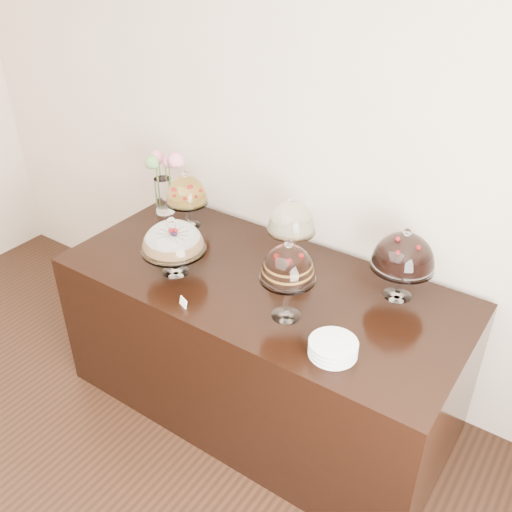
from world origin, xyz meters
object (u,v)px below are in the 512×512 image
Objects in this scene: cake_stand_sugar_sponge at (173,239)px; cake_stand_dark_choco at (404,254)px; display_counter at (261,345)px; plate_stack at (333,348)px; cake_stand_fruit_tart at (187,192)px; cake_stand_cheesecake at (292,220)px; flower_vase at (163,176)px; cake_stand_choco_layer at (288,266)px.

cake_stand_dark_choco is at bearing 23.80° from cake_stand_sugar_sponge.
plate_stack is at bearing -27.27° from display_counter.
plate_stack is at bearing -22.90° from cake_stand_fruit_tart.
cake_stand_dark_choco is at bearing 1.08° from cake_stand_cheesecake.
flower_vase is 2.01× the size of plate_stack.
cake_stand_choco_layer is at bearing -23.48° from cake_stand_fruit_tart.
cake_stand_sugar_sponge is 1.19m from cake_stand_dark_choco.
cake_stand_dark_choco is 0.92× the size of flower_vase.
cake_stand_fruit_tart is 0.25m from flower_vase.
cake_stand_choco_layer reaches higher than cake_stand_fruit_tart.
plate_stack is at bearing -6.18° from cake_stand_sugar_sponge.
plate_stack reaches higher than display_counter.
cake_stand_fruit_tart is (-1.36, -0.04, -0.02)m from cake_stand_dark_choco.
cake_stand_sugar_sponge reaches higher than plate_stack.
cake_stand_choco_layer is at bearing -21.57° from flower_vase.
cake_stand_cheesecake is 0.91× the size of flower_vase.
cake_stand_dark_choco reaches higher than plate_stack.
cake_stand_fruit_tart is at bearing 160.95° from display_counter.
cake_stand_choco_layer reaches higher than display_counter.
cake_stand_choco_layer is (0.70, 0.01, 0.08)m from cake_stand_sugar_sponge.
flower_vase is at bearing 166.54° from cake_stand_fruit_tart.
cake_stand_sugar_sponge is at bearing -156.04° from display_counter.
display_counter is 1.22m from flower_vase.
cake_stand_choco_layer is at bearing 1.04° from cake_stand_sugar_sponge.
plate_stack is (0.59, -0.30, 0.49)m from display_counter.
cake_stand_choco_layer reaches higher than plate_stack.
display_counter is 1.01m from cake_stand_fruit_tart.
cake_stand_choco_layer is 0.60m from cake_stand_dark_choco.
cake_stand_choco_layer is 1.11× the size of cake_stand_cheesecake.
cake_stand_cheesecake is at bearing 119.48° from cake_stand_choco_layer.
flower_vase is 1.68m from plate_stack.
cake_stand_sugar_sponge is 0.90× the size of cake_stand_cheesecake.
cake_stand_dark_choco is 1.84× the size of plate_stack.
plate_stack is (1.02, -0.11, -0.17)m from cake_stand_sugar_sponge.
cake_stand_choco_layer is 1.09× the size of cake_stand_dark_choco.
cake_stand_choco_layer is (0.27, -0.18, 0.74)m from display_counter.
cake_stand_sugar_sponge is at bearing -43.57° from flower_vase.
flower_vase is (-0.52, 0.50, 0.05)m from cake_stand_sugar_sponge.
cake_stand_dark_choco is 1.61m from flower_vase.
flower_vase reaches higher than cake_stand_fruit_tart.
cake_stand_fruit_tart is (-0.98, 0.43, -0.06)m from cake_stand_choco_layer.
cake_stand_cheesecake reaches higher than cake_stand_sugar_sponge.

